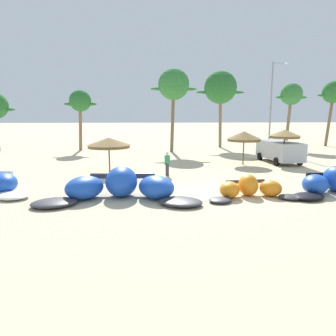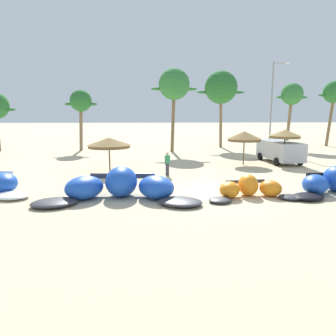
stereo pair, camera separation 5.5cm
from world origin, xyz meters
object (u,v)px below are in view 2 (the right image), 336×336
at_px(kite_left, 120,187).
at_px(kite_left_of_center, 250,189).
at_px(lamppost_west, 273,102).
at_px(beach_umbrella_middle, 244,136).
at_px(palm_left, 81,102).
at_px(palm_right_of_gap, 334,93).
at_px(palm_left_of_gap, 174,85).
at_px(beach_umbrella_near_palms, 285,134).
at_px(palm_center_left, 221,88).
at_px(person_near_kites, 167,164).
at_px(beach_umbrella_near_van, 109,143).
at_px(parked_van, 279,150).
at_px(palm_center_right, 292,95).

relative_size(kite_left, kite_left_of_center, 1.66).
bearing_deg(kite_left_of_center, lamppost_west, 66.26).
bearing_deg(beach_umbrella_middle, lamppost_west, 58.37).
bearing_deg(palm_left, palm_right_of_gap, 5.57).
bearing_deg(palm_left_of_gap, palm_right_of_gap, 13.51).
height_order(beach_umbrella_near_palms, palm_center_left, palm_center_left).
xyz_separation_m(person_near_kites, palm_right_of_gap, (22.40, 18.62, 5.94)).
bearing_deg(beach_umbrella_near_van, palm_left_of_gap, 65.15).
distance_m(kite_left_of_center, beach_umbrella_near_van, 10.98).
xyz_separation_m(parked_van, lamppost_west, (2.81, 9.14, 4.40)).
bearing_deg(palm_left, beach_umbrella_middle, -35.86).
bearing_deg(palm_left, kite_left_of_center, -59.19).
relative_size(beach_umbrella_near_van, beach_umbrella_middle, 1.12).
bearing_deg(beach_umbrella_near_van, beach_umbrella_near_palms, 10.67).
bearing_deg(beach_umbrella_near_palms, palm_left, 148.71).
height_order(palm_left, palm_center_right, palm_center_right).
height_order(beach_umbrella_near_palms, palm_center_right, palm_center_right).
xyz_separation_m(palm_left_of_gap, palm_right_of_gap, (20.88, 5.02, -0.45)).
distance_m(palm_left_of_gap, palm_right_of_gap, 21.48).
height_order(kite_left_of_center, beach_umbrella_near_palms, beach_umbrella_near_palms).
relative_size(palm_center_left, palm_right_of_gap, 1.12).
distance_m(palm_left, palm_center_right, 24.87).
bearing_deg(palm_right_of_gap, kite_left, -135.79).
bearing_deg(palm_center_right, person_near_kites, -133.90).
xyz_separation_m(beach_umbrella_near_van, palm_center_left, (11.69, 16.40, 5.14)).
height_order(beach_umbrella_middle, palm_left, palm_left).
distance_m(beach_umbrella_near_van, lamppost_west, 21.57).
xyz_separation_m(beach_umbrella_near_palms, person_near_kites, (-9.93, -4.13, -1.73)).
bearing_deg(lamppost_west, beach_umbrella_near_van, -142.52).
distance_m(palm_right_of_gap, lamppost_west, 10.52).
bearing_deg(beach_umbrella_middle, palm_left, 144.14).
xyz_separation_m(beach_umbrella_near_palms, lamppost_west, (2.89, 10.32, 2.95)).
height_order(parked_van, palm_right_of_gap, palm_right_of_gap).
bearing_deg(palm_right_of_gap, palm_center_left, -177.18).
distance_m(kite_left_of_center, palm_right_of_gap, 31.33).
xyz_separation_m(parked_van, palm_center_right, (5.94, 11.24, 5.25)).
relative_size(beach_umbrella_near_van, person_near_kites, 1.93).
bearing_deg(parked_van, palm_center_left, 100.87).
height_order(beach_umbrella_near_palms, palm_left, palm_left).
bearing_deg(palm_left, person_near_kites, -60.28).
xyz_separation_m(kite_left_of_center, parked_van, (6.12, 11.18, 0.67)).
relative_size(kite_left_of_center, lamppost_west, 0.51).
height_order(kite_left_of_center, palm_center_left, palm_center_left).
relative_size(beach_umbrella_near_van, parked_van, 0.58).
height_order(beach_umbrella_middle, palm_left_of_gap, palm_left_of_gap).
relative_size(parked_van, person_near_kites, 3.33).
distance_m(palm_center_left, lamppost_west, 6.51).
height_order(beach_umbrella_near_palms, person_near_kites, beach_umbrella_near_palms).
height_order(beach_umbrella_near_van, palm_left, palm_left).
bearing_deg(beach_umbrella_near_van, palm_right_of_gap, 32.89).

